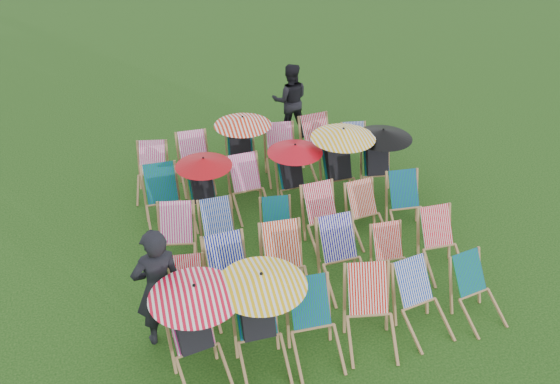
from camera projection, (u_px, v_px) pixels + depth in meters
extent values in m
plane|color=black|center=(295.00, 248.00, 10.29)|extent=(100.00, 100.00, 0.00)
cube|color=#D72B88|center=(191.00, 325.00, 7.86)|extent=(0.56, 0.46, 0.60)
cube|color=black|center=(192.00, 328.00, 7.83)|extent=(0.49, 0.51, 0.62)
sphere|color=tan|center=(187.00, 303.00, 7.73)|extent=(0.22, 0.22, 0.22)
cylinder|color=black|center=(196.00, 312.00, 7.67)|extent=(0.03, 0.03, 0.73)
cone|color=red|center=(194.00, 291.00, 7.49)|extent=(1.15, 1.15, 0.18)
cube|color=#096139|center=(256.00, 312.00, 8.05)|extent=(0.51, 0.38, 0.60)
cube|color=black|center=(257.00, 315.00, 8.01)|extent=(0.43, 0.44, 0.63)
sphere|color=tan|center=(254.00, 290.00, 7.92)|extent=(0.22, 0.22, 0.22)
cylinder|color=black|center=(262.00, 300.00, 7.84)|extent=(0.03, 0.03, 0.73)
cone|color=yellow|center=(261.00, 280.00, 7.67)|extent=(1.15, 1.15, 0.18)
cube|color=#0A6E30|center=(309.00, 302.00, 8.19)|extent=(0.52, 0.38, 0.61)
cube|color=red|center=(368.00, 289.00, 8.39)|extent=(0.59, 0.47, 0.63)
cube|color=#0725A3|center=(413.00, 281.00, 8.60)|extent=(0.55, 0.45, 0.58)
cube|color=#0B7432|center=(469.00, 273.00, 8.81)|extent=(0.52, 0.42, 0.54)
cube|color=red|center=(187.00, 275.00, 8.83)|extent=(0.46, 0.36, 0.51)
cube|color=#060E8F|center=(226.00, 258.00, 8.95)|extent=(0.56, 0.43, 0.63)
cube|color=red|center=(282.00, 245.00, 9.20)|extent=(0.55, 0.41, 0.64)
cube|color=#11068C|center=(338.00, 238.00, 9.37)|extent=(0.55, 0.42, 0.62)
cube|color=red|center=(388.00, 241.00, 9.51)|extent=(0.44, 0.33, 0.51)
cube|color=red|center=(437.00, 226.00, 9.72)|extent=(0.48, 0.36, 0.57)
cube|color=#D1297D|center=(176.00, 223.00, 9.76)|extent=(0.56, 0.46, 0.59)
cube|color=#082BAA|center=(217.00, 217.00, 9.95)|extent=(0.49, 0.37, 0.56)
cube|color=#0B763F|center=(276.00, 214.00, 10.11)|extent=(0.47, 0.36, 0.52)
cube|color=red|center=(320.00, 202.00, 10.27)|extent=(0.53, 0.41, 0.59)
cube|color=red|center=(362.00, 198.00, 10.45)|extent=(0.50, 0.39, 0.55)
cube|color=#0A6937|center=(404.00, 189.00, 10.62)|extent=(0.51, 0.39, 0.58)
cube|color=#09622B|center=(161.00, 183.00, 10.71)|extent=(0.53, 0.40, 0.62)
cube|color=#0A6A21|center=(201.00, 186.00, 10.87)|extent=(0.45, 0.35, 0.51)
cube|color=black|center=(202.00, 187.00, 10.83)|extent=(0.38, 0.40, 0.53)
sphere|color=tan|center=(200.00, 171.00, 10.75)|extent=(0.19, 0.19, 0.19)
cylinder|color=black|center=(205.00, 176.00, 10.69)|extent=(0.03, 0.03, 0.62)
cone|color=#A5090F|center=(204.00, 162.00, 10.54)|extent=(0.97, 0.97, 0.15)
cube|color=#FD32A0|center=(244.00, 172.00, 11.08)|extent=(0.53, 0.41, 0.59)
cube|color=#0A6941|center=(290.00, 172.00, 11.26)|extent=(0.45, 0.35, 0.51)
cube|color=black|center=(291.00, 174.00, 11.22)|extent=(0.39, 0.40, 0.53)
sphere|color=tan|center=(290.00, 158.00, 11.14)|extent=(0.19, 0.19, 0.19)
cylinder|color=black|center=(295.00, 163.00, 11.08)|extent=(0.03, 0.03, 0.62)
cone|color=#B50A16|center=(295.00, 148.00, 10.93)|extent=(0.98, 0.98, 0.15)
cube|color=#0A693C|center=(336.00, 162.00, 11.38)|extent=(0.52, 0.39, 0.60)
cube|color=black|center=(337.00, 163.00, 11.34)|extent=(0.43, 0.45, 0.63)
sphere|color=tan|center=(336.00, 144.00, 11.25)|extent=(0.22, 0.22, 0.22)
cylinder|color=black|center=(342.00, 150.00, 11.17)|extent=(0.03, 0.03, 0.74)
cone|color=#F5AF0C|center=(343.00, 133.00, 10.99)|extent=(1.16, 1.16, 0.18)
cube|color=#096729|center=(376.00, 159.00, 11.57)|extent=(0.51, 0.40, 0.55)
cube|color=black|center=(377.00, 160.00, 11.53)|extent=(0.44, 0.45, 0.58)
sphere|color=tan|center=(377.00, 143.00, 11.45)|extent=(0.20, 0.20, 0.20)
cylinder|color=black|center=(382.00, 149.00, 11.37)|extent=(0.03, 0.03, 0.68)
cone|color=black|center=(383.00, 134.00, 11.20)|extent=(1.07, 1.07, 0.17)
cube|color=#E12D81|center=(152.00, 157.00, 11.59)|extent=(0.53, 0.43, 0.57)
cube|color=#D0297F|center=(193.00, 148.00, 11.83)|extent=(0.51, 0.38, 0.60)
cube|color=#096124|center=(240.00, 146.00, 11.99)|extent=(0.52, 0.41, 0.56)
cube|color=black|center=(240.00, 147.00, 11.95)|extent=(0.45, 0.46, 0.59)
sphere|color=tan|center=(239.00, 131.00, 11.86)|extent=(0.21, 0.21, 0.21)
cylinder|color=black|center=(243.00, 136.00, 11.78)|extent=(0.03, 0.03, 0.69)
cone|color=red|center=(243.00, 121.00, 11.61)|extent=(1.08, 1.08, 0.17)
cube|color=#F0308A|center=(280.00, 140.00, 12.11)|extent=(0.54, 0.42, 0.60)
cube|color=red|center=(316.00, 132.00, 12.31)|extent=(0.58, 0.46, 0.64)
cube|color=navy|center=(354.00, 136.00, 12.47)|extent=(0.47, 0.37, 0.51)
imported|color=black|center=(158.00, 287.00, 8.10)|extent=(0.73, 0.55, 1.81)
imported|color=black|center=(290.00, 100.00, 13.34)|extent=(0.89, 0.75, 1.63)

